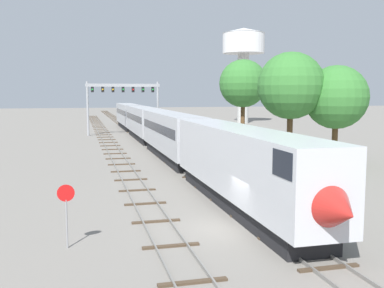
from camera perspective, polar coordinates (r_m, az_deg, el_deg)
The scene contains 10 objects.
ground_plane at distance 23.34m, azimuth 4.90°, elevation -10.65°, with size 400.00×400.00×0.00m, color gray.
track_main at distance 81.89m, azimuth -7.54°, elevation 1.64°, with size 2.60×200.00×0.16m.
track_near at distance 61.57m, azimuth -10.48°, elevation 0.01°, with size 2.60×160.00×0.16m.
passenger_train at distance 57.94m, azimuth -4.83°, elevation 2.22°, with size 3.04×84.69×4.80m.
signal_gantry at distance 74.85m, azimuth -8.75°, elevation 6.10°, with size 12.10×0.49×8.80m.
water_tower at distance 105.47m, azimuth 6.57°, elevation 11.95°, with size 9.78×9.78×21.73m.
stop_sign at distance 20.69m, azimuth -15.72°, elevation -7.73°, with size 0.76×0.08×2.88m.
trackside_tree_left at distance 44.04m, azimuth 12.47°, elevation 7.23°, with size 6.41×6.41×10.81m.
trackside_tree_mid at distance 45.33m, azimuth 17.88°, elevation 5.66°, with size 6.12×6.12×9.56m.
trackside_tree_right at distance 59.05m, azimuth 6.53°, elevation 7.64°, with size 6.23×6.23×11.27m.
Camera 1 is at (-7.32, -21.08, 6.85)m, focal length 41.89 mm.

